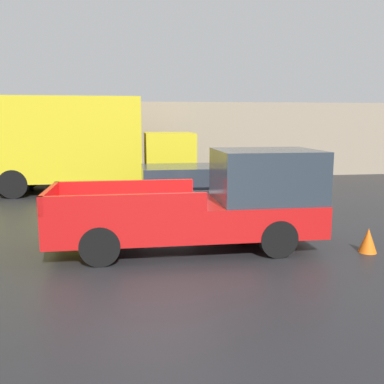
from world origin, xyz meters
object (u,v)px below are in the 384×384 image
object	(u,v)px
pickup_truck	(212,203)
traffic_cone	(368,240)
delivery_truck	(71,142)
car	(183,190)

from	to	relation	value
pickup_truck	traffic_cone	bearing A→B (deg)	-15.09
delivery_truck	traffic_cone	distance (m)	11.21
pickup_truck	traffic_cone	distance (m)	3.31
pickup_truck	delivery_truck	distance (m)	8.73
car	delivery_truck	distance (m)	5.95
pickup_truck	car	world-z (taller)	pickup_truck
pickup_truck	delivery_truck	xyz separation A→B (m)	(-3.84, 7.79, 0.91)
car	traffic_cone	xyz separation A→B (m)	(3.33, -4.06, -0.47)
pickup_truck	delivery_truck	bearing A→B (deg)	116.26
traffic_cone	car	bearing A→B (deg)	129.36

